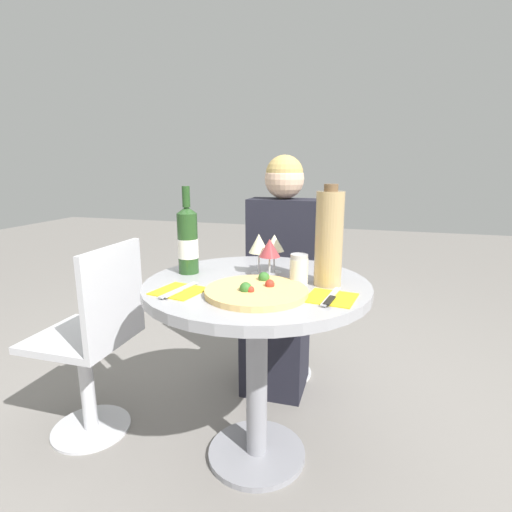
# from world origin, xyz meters

# --- Properties ---
(ground_plane) EXTENTS (12.00, 12.00, 0.00)m
(ground_plane) POSITION_xyz_m (0.00, 0.00, 0.00)
(ground_plane) COLOR gray
(ground_plane) RESTS_ON ground
(dining_table) EXTENTS (0.82, 0.82, 0.73)m
(dining_table) POSITION_xyz_m (0.00, 0.00, 0.59)
(dining_table) COLOR gray
(dining_table) RESTS_ON ground_plane
(chair_behind_diner) EXTENTS (0.37, 0.37, 0.84)m
(chair_behind_diner) POSITION_xyz_m (-0.05, 0.73, 0.42)
(chair_behind_diner) COLOR silver
(chair_behind_diner) RESTS_ON ground_plane
(seated_diner) EXTENTS (0.36, 0.40, 1.19)m
(seated_diner) POSITION_xyz_m (-0.05, 0.60, 0.55)
(seated_diner) COLOR black
(seated_diner) RESTS_ON ground_plane
(chair_empty_side) EXTENTS (0.37, 0.37, 0.84)m
(chair_empty_side) POSITION_xyz_m (-0.69, -0.05, 0.42)
(chair_empty_side) COLOR silver
(chair_empty_side) RESTS_ON ground_plane
(pizza_large) EXTENTS (0.34, 0.34, 0.05)m
(pizza_large) POSITION_xyz_m (0.04, -0.14, 0.74)
(pizza_large) COLOR #DBB26B
(pizza_large) RESTS_ON dining_table
(wine_bottle) EXTENTS (0.08, 0.08, 0.34)m
(wine_bottle) POSITION_xyz_m (-0.29, 0.04, 0.86)
(wine_bottle) COLOR #23471E
(wine_bottle) RESTS_ON dining_table
(tall_carafe) EXTENTS (0.10, 0.10, 0.35)m
(tall_carafe) POSITION_xyz_m (0.25, 0.03, 0.90)
(tall_carafe) COLOR tan
(tall_carafe) RESTS_ON dining_table
(sugar_shaker) EXTENTS (0.07, 0.07, 0.11)m
(sugar_shaker) POSITION_xyz_m (0.15, 0.01, 0.79)
(sugar_shaker) COLOR silver
(sugar_shaker) RESTS_ON dining_table
(wine_glass_back_right) EXTENTS (0.08, 0.08, 0.15)m
(wine_glass_back_right) POSITION_xyz_m (0.03, 0.14, 0.85)
(wine_glass_back_right) COLOR silver
(wine_glass_back_right) RESTS_ON dining_table
(wine_glass_center) EXTENTS (0.08, 0.08, 0.16)m
(wine_glass_center) POSITION_xyz_m (-0.02, 0.10, 0.85)
(wine_glass_center) COLOR silver
(wine_glass_center) RESTS_ON dining_table
(wine_glass_front_right) EXTENTS (0.08, 0.08, 0.15)m
(wine_glass_front_right) POSITION_xyz_m (0.03, 0.07, 0.84)
(wine_glass_front_right) COLOR silver
(wine_glass_front_right) RESTS_ON dining_table
(place_setting_left) EXTENTS (0.18, 0.19, 0.01)m
(place_setting_left) POSITION_xyz_m (-0.22, -0.19, 0.73)
(place_setting_left) COLOR yellow
(place_setting_left) RESTS_ON dining_table
(place_setting_right) EXTENTS (0.17, 0.19, 0.01)m
(place_setting_right) POSITION_xyz_m (0.28, -0.11, 0.73)
(place_setting_right) COLOR yellow
(place_setting_right) RESTS_ON dining_table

